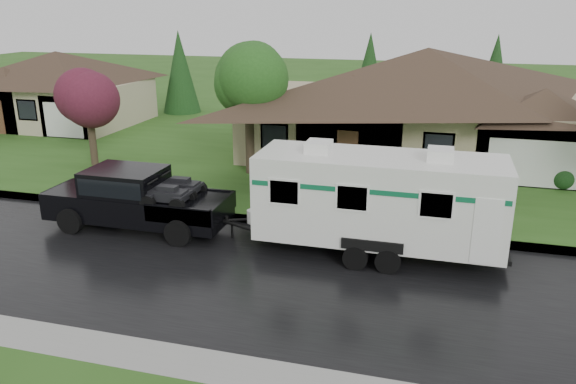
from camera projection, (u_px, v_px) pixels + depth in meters
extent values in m
plane|color=#2C541A|center=(337.00, 256.00, 18.38)|extent=(140.00, 140.00, 0.00)
cube|color=black|center=(325.00, 284.00, 16.55)|extent=(140.00, 8.00, 0.01)
cube|color=gray|center=(349.00, 229.00, 20.42)|extent=(140.00, 0.50, 0.15)
cube|color=#2C541A|center=(385.00, 148.00, 32.08)|extent=(140.00, 26.00, 0.15)
cube|color=tan|center=(423.00, 126.00, 30.17)|extent=(18.00, 10.00, 3.00)
pyramid|color=#3D2D21|center=(429.00, 48.00, 28.88)|extent=(19.44, 10.80, 2.60)
cube|color=tan|center=(538.00, 148.00, 26.12)|extent=(5.76, 4.00, 2.70)
cube|color=tan|center=(62.00, 103.00, 38.04)|extent=(10.00, 8.00, 2.80)
pyramid|color=#3D2D21|center=(55.00, 51.00, 36.97)|extent=(10.80, 8.64, 2.00)
cube|color=tan|center=(83.00, 112.00, 35.51)|extent=(3.20, 4.00, 2.52)
cylinder|color=#382B1E|center=(250.00, 145.00, 26.63)|extent=(0.42, 0.42, 2.76)
sphere|color=#2C6621|center=(249.00, 80.00, 25.67)|extent=(3.82, 3.82, 3.82)
cylinder|color=#382B1E|center=(93.00, 144.00, 28.10)|extent=(0.36, 0.36, 2.10)
sphere|color=maroon|center=(88.00, 98.00, 27.38)|extent=(2.90, 2.90, 2.90)
sphere|color=#143814|center=(287.00, 158.00, 27.76)|extent=(1.00, 1.00, 1.00)
sphere|color=#143814|center=(372.00, 164.00, 26.71)|extent=(1.00, 1.00, 1.00)
sphere|color=#143814|center=(463.00, 170.00, 25.66)|extent=(1.00, 1.00, 1.00)
sphere|color=#143814|center=(563.00, 177.00, 24.61)|extent=(1.00, 1.00, 1.00)
cube|color=black|center=(138.00, 206.00, 20.47)|extent=(6.68, 2.23, 0.96)
cube|color=black|center=(79.00, 192.00, 20.99)|extent=(1.78, 2.17, 0.39)
cube|color=black|center=(125.00, 182.00, 20.31)|extent=(2.67, 2.09, 1.00)
cube|color=black|center=(125.00, 181.00, 20.29)|extent=(2.45, 2.14, 0.61)
cube|color=black|center=(191.00, 205.00, 19.87)|extent=(2.45, 2.11, 0.07)
cylinder|color=black|center=(71.00, 221.00, 20.13)|extent=(0.93, 0.36, 0.93)
cylinder|color=black|center=(105.00, 201.00, 22.12)|extent=(0.93, 0.36, 0.93)
cylinder|color=black|center=(179.00, 233.00, 19.07)|extent=(0.93, 0.36, 0.93)
cylinder|color=black|center=(204.00, 211.00, 21.06)|extent=(0.93, 0.36, 0.93)
cube|color=white|center=(379.00, 197.00, 17.94)|extent=(7.79, 2.67, 2.73)
cube|color=black|center=(377.00, 241.00, 18.42)|extent=(8.23, 1.34, 0.16)
cube|color=#0D5F39|center=(380.00, 179.00, 17.75)|extent=(7.63, 2.69, 0.16)
cube|color=white|center=(319.00, 147.00, 17.95)|extent=(0.78, 0.89, 0.36)
cube|color=white|center=(441.00, 154.00, 17.01)|extent=(0.78, 0.89, 0.36)
cylinder|color=black|center=(355.00, 258.00, 17.36)|extent=(0.78, 0.27, 0.78)
cylinder|color=black|center=(367.00, 227.00, 19.77)|extent=(0.78, 0.27, 0.78)
cylinder|color=black|center=(388.00, 261.00, 17.11)|extent=(0.78, 0.27, 0.78)
cylinder|color=black|center=(395.00, 230.00, 19.52)|extent=(0.78, 0.27, 0.78)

